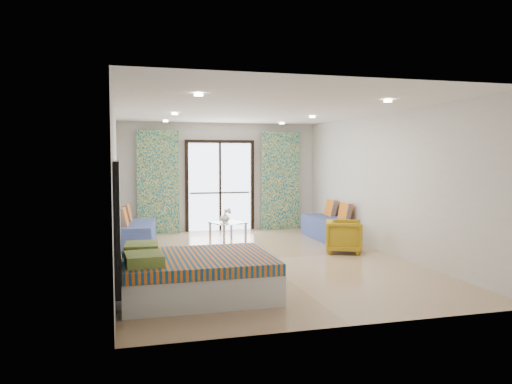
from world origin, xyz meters
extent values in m
cube|color=black|center=(0.00, 3.71, 2.24)|extent=(1.76, 0.08, 0.08)
cube|color=black|center=(-0.84, 3.71, 1.10)|extent=(0.08, 0.08, 2.20)
cube|color=black|center=(0.84, 3.71, 1.10)|extent=(0.08, 0.08, 2.20)
cube|color=black|center=(0.00, 3.71, 1.10)|extent=(0.05, 0.06, 2.20)
cube|color=#595451|center=(0.00, 3.73, 0.95)|extent=(1.52, 0.03, 0.04)
cube|color=silver|center=(-1.55, 3.57, 1.25)|extent=(1.00, 0.10, 2.50)
cube|color=silver|center=(1.55, 3.57, 1.25)|extent=(1.00, 0.10, 2.50)
cylinder|color=#FFE0B2|center=(-1.40, -2.00, 2.67)|extent=(0.12, 0.12, 0.02)
cylinder|color=#FFE0B2|center=(1.40, -2.00, 2.67)|extent=(0.12, 0.12, 0.02)
cylinder|color=#FFE0B2|center=(-1.40, 1.00, 2.67)|extent=(0.12, 0.12, 0.02)
cylinder|color=#FFE0B2|center=(1.40, 1.00, 2.67)|extent=(0.12, 0.12, 0.02)
cylinder|color=#FFE0B2|center=(-1.40, 3.00, 2.67)|extent=(0.12, 0.12, 0.02)
cylinder|color=#FFE0B2|center=(1.40, 3.00, 2.67)|extent=(0.12, 0.12, 0.02)
cube|color=black|center=(-2.46, -2.11, 1.05)|extent=(0.06, 2.10, 1.50)
cube|color=silver|center=(-2.47, -0.86, 1.05)|extent=(0.02, 0.10, 0.10)
cube|color=silver|center=(-1.45, -2.11, 0.20)|extent=(1.96, 1.57, 0.39)
cube|color=navy|center=(-1.45, -2.11, 0.47)|extent=(1.94, 1.60, 0.15)
cube|color=#176A62|center=(-2.16, -2.49, 0.61)|extent=(0.47, 0.56, 0.14)
cube|color=#176A62|center=(-2.16, -1.74, 0.61)|extent=(0.48, 0.57, 0.14)
cube|color=#3A4C8C|center=(-2.10, 1.99, 0.19)|extent=(0.84, 1.77, 0.38)
cube|color=#3A4C8C|center=(-2.10, 1.99, 0.43)|extent=(0.83, 1.73, 0.09)
cube|color=navy|center=(-2.38, 1.62, 0.64)|extent=(0.24, 0.44, 0.39)
cube|color=navy|center=(-2.29, 2.42, 0.64)|extent=(0.24, 0.44, 0.39)
cube|color=#3A4C8C|center=(2.10, 1.76, 0.19)|extent=(0.70, 1.74, 0.38)
cube|color=#3A4C8C|center=(2.10, 1.76, 0.43)|extent=(0.69, 1.71, 0.10)
cube|color=navy|center=(2.33, 1.36, 0.65)|extent=(0.20, 0.44, 0.40)
cube|color=navy|center=(2.35, 2.16, 0.65)|extent=(0.20, 0.44, 0.40)
cylinder|color=silver|center=(-0.33, 1.63, 0.21)|extent=(0.07, 0.07, 0.42)
cylinder|color=silver|center=(0.19, 1.83, 0.21)|extent=(0.07, 0.07, 0.42)
cylinder|color=silver|center=(-0.53, 2.15, 0.21)|extent=(0.07, 0.07, 0.42)
cylinder|color=silver|center=(-0.01, 2.35, 0.21)|extent=(0.07, 0.07, 0.42)
cube|color=#8CA59E|center=(-0.17, 1.99, 0.42)|extent=(0.84, 0.84, 0.02)
sphere|color=white|center=(-0.12, 2.01, 0.64)|extent=(0.07, 0.07, 0.07)
sphere|color=white|center=(-0.19, 2.04, 0.66)|extent=(0.07, 0.07, 0.07)
sphere|color=white|center=(-0.22, 1.97, 0.69)|extent=(0.07, 0.07, 0.07)
sphere|color=white|center=(-0.15, 1.94, 0.71)|extent=(0.07, 0.07, 0.07)
imported|color=white|center=(-0.22, 2.05, 0.53)|extent=(0.27, 0.28, 0.21)
imported|color=#AE8B16|center=(1.75, 0.16, 0.35)|extent=(0.84, 0.86, 0.69)
camera|label=1|loc=(-2.41, -8.64, 1.85)|focal=35.00mm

